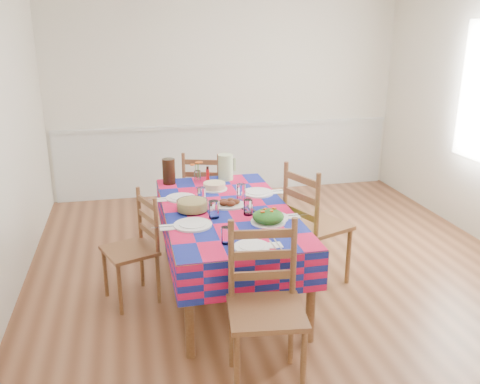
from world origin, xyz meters
name	(u,v)px	position (x,y,z in m)	size (l,w,h in m)	color
room	(286,126)	(0.00, 0.00, 1.35)	(4.58, 5.08, 2.78)	brown
wainscot	(228,156)	(0.00, 2.48, 0.49)	(4.41, 0.06, 0.92)	silver
dining_table	(227,218)	(-0.53, -0.16, 0.65)	(1.01, 1.88, 0.73)	brown
setting_near_head	(243,242)	(-0.56, -0.90, 0.76)	(0.39, 0.26, 0.12)	white
setting_left_near	(200,219)	(-0.79, -0.43, 0.76)	(0.52, 0.31, 0.14)	white
setting_left_far	(187,197)	(-0.81, 0.12, 0.76)	(0.47, 0.28, 0.12)	white
setting_right_near	(264,213)	(-0.29, -0.41, 0.76)	(0.48, 0.28, 0.12)	white
setting_right_far	(252,192)	(-0.25, 0.11, 0.76)	(0.53, 0.30, 0.13)	white
meat_platter	(229,203)	(-0.50, -0.11, 0.75)	(0.29, 0.21, 0.06)	white
salad_platter	(268,217)	(-0.29, -0.53, 0.77)	(0.26, 0.26, 0.11)	white
pasta_bowl	(192,206)	(-0.81, -0.16, 0.78)	(0.25, 0.25, 0.09)	white
cake	(214,186)	(-0.54, 0.35, 0.76)	(0.23, 0.23, 0.06)	white
serving_utensils	(249,210)	(-0.36, -0.24, 0.73)	(0.15, 0.34, 0.01)	black
flower_vase	(197,173)	(-0.66, 0.62, 0.82)	(0.13, 0.11, 0.20)	white
hot_sauce	(208,173)	(-0.55, 0.66, 0.80)	(0.03, 0.03, 0.13)	red
green_pitcher	(226,167)	(-0.38, 0.64, 0.85)	(0.14, 0.14, 0.24)	#BADB9A
tea_pitcher	(169,171)	(-0.92, 0.62, 0.85)	(0.12, 0.12, 0.24)	black
name_card	(256,253)	(-0.51, -1.04, 0.74)	(0.08, 0.02, 0.02)	white
chair_near	(265,308)	(-0.53, -1.34, 0.51)	(0.50, 0.49, 1.03)	brown
chair_far	(204,195)	(-0.54, 1.02, 0.46)	(0.51, 0.50, 0.94)	brown
chair_left	(134,249)	(-1.28, -0.15, 0.44)	(0.49, 0.50, 0.89)	brown
chair_right	(313,226)	(0.21, -0.18, 0.52)	(0.58, 0.60, 1.06)	brown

